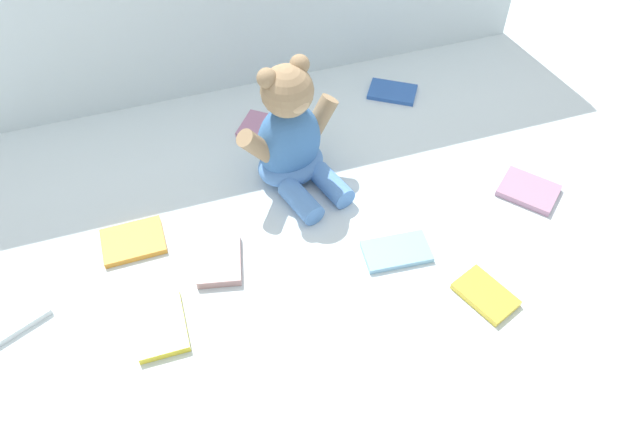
{
  "coord_description": "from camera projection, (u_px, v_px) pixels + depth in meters",
  "views": [
    {
      "loc": [
        -0.24,
        -0.84,
        1.02
      ],
      "look_at": [
        -0.0,
        -0.1,
        0.1
      ],
      "focal_mm": 34.8,
      "sensor_mm": 36.0,
      "label": 1
    }
  ],
  "objects": [
    {
      "name": "book_case_5",
      "position": [
        529.0,
        190.0,
        1.36
      ],
      "size": [
        0.15,
        0.15,
        0.01
      ],
      "primitive_type": "cube",
      "rotation": [
        0.0,
        0.0,
        3.85
      ],
      "color": "#AF7D9B",
      "rests_on": "ground_plane"
    },
    {
      "name": "book_case_3",
      "position": [
        219.0,
        260.0,
        1.24
      ],
      "size": [
        0.11,
        0.13,
        0.02
      ],
      "primitive_type": "cube",
      "rotation": [
        0.0,
        0.0,
        2.93
      ],
      "color": "#AB807F",
      "rests_on": "ground_plane"
    },
    {
      "name": "book_case_4",
      "position": [
        397.0,
        252.0,
        1.26
      ],
      "size": [
        0.14,
        0.09,
        0.01
      ],
      "primitive_type": "cube",
      "rotation": [
        0.0,
        0.0,
        1.49
      ],
      "color": "#83B9D8",
      "rests_on": "ground_plane"
    },
    {
      "name": "book_case_0",
      "position": [
        133.0,
        241.0,
        1.27
      ],
      "size": [
        0.13,
        0.1,
        0.01
      ],
      "primitive_type": "cube",
      "rotation": [
        0.0,
        0.0,
        1.58
      ],
      "color": "orange",
      "rests_on": "ground_plane"
    },
    {
      "name": "book_case_6",
      "position": [
        486.0,
        295.0,
        1.19
      ],
      "size": [
        0.11,
        0.13,
        0.01
      ],
      "primitive_type": "cube",
      "rotation": [
        0.0,
        0.0,
        3.52
      ],
      "color": "yellow",
      "rests_on": "ground_plane"
    },
    {
      "name": "book_case_8",
      "position": [
        160.0,
        325.0,
        1.15
      ],
      "size": [
        0.09,
        0.13,
        0.02
      ],
      "primitive_type": "cube",
      "rotation": [
        0.0,
        0.0,
        6.27
      ],
      "color": "yellow",
      "rests_on": "ground_plane"
    },
    {
      "name": "book_case_7",
      "position": [
        16.0,
        315.0,
        1.16
      ],
      "size": [
        0.13,
        0.11,
        0.01
      ],
      "primitive_type": "cube",
      "rotation": [
        0.0,
        0.0,
        5.14
      ],
      "color": "white",
      "rests_on": "ground_plane"
    },
    {
      "name": "book_case_1",
      "position": [
        257.0,
        126.0,
        1.5
      ],
      "size": [
        0.12,
        0.12,
        0.01
      ],
      "primitive_type": "cube",
      "rotation": [
        0.0,
        0.0,
        5.64
      ],
      "color": "#B6779A",
      "rests_on": "ground_plane"
    },
    {
      "name": "book_case_2",
      "position": [
        392.0,
        92.0,
        1.59
      ],
      "size": [
        0.14,
        0.13,
        0.01
      ],
      "primitive_type": "cube",
      "rotation": [
        0.0,
        0.0,
        1.01
      ],
      "color": "#2E5CAF",
      "rests_on": "ground_plane"
    },
    {
      "name": "teddy_bear",
      "position": [
        291.0,
        139.0,
        1.32
      ],
      "size": [
        0.25,
        0.25,
        0.3
      ],
      "rotation": [
        0.0,
        0.0,
        0.3
      ],
      "color": "#3F72B2",
      "rests_on": "ground_plane"
    },
    {
      "name": "ground_plane",
      "position": [
        306.0,
        210.0,
        1.34
      ],
      "size": [
        3.2,
        3.2,
        0.0
      ],
      "primitive_type": "plane",
      "color": "silver"
    }
  ]
}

